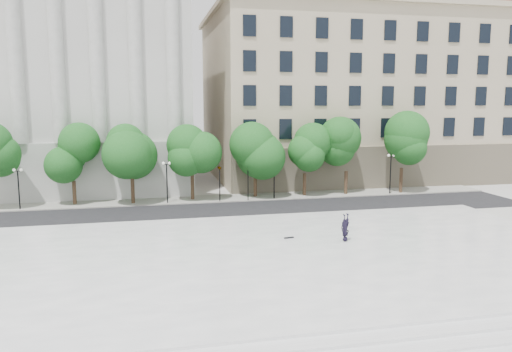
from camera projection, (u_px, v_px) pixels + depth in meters
The scene contains 13 objects.
ground at pixel (273, 278), 28.68m from camera, with size 160.00×160.00×0.00m, color beige.
plaza at pixel (262, 258), 31.54m from camera, with size 44.00×22.00×0.45m, color white.
street at pixel (225, 211), 46.06m from camera, with size 60.00×8.00×0.02m, color black.
far_sidewalk at pixel (216, 199), 51.85m from camera, with size 60.00×4.00×0.12m, color #A3A097.
building_west at pixel (59, 78), 60.42m from camera, with size 31.50×27.65×25.60m.
building_east at pixel (344, 94), 68.89m from camera, with size 36.00×26.15×23.00m.
traffic_light_west at pixel (220, 166), 49.72m from camera, with size 0.75×1.66×4.15m.
traffic_light_east at pixel (248, 165), 50.32m from camera, with size 1.05×1.84×4.24m.
person_lying at pixel (345, 238), 34.51m from camera, with size 0.70×0.46×1.92m, color black.
skateboard at pixel (289, 238), 35.32m from camera, with size 0.71×0.18×0.07m, color black.
plaza_steps at pixel (329, 350), 20.06m from camera, with size 44.00×3.00×0.30m.
street_trees at pixel (238, 151), 51.12m from camera, with size 45.47×5.64×7.74m.
lamp_posts at pixel (223, 173), 50.21m from camera, with size 38.45×0.28×4.44m.
Camera 1 is at (-6.91, -26.64, 9.99)m, focal length 35.00 mm.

